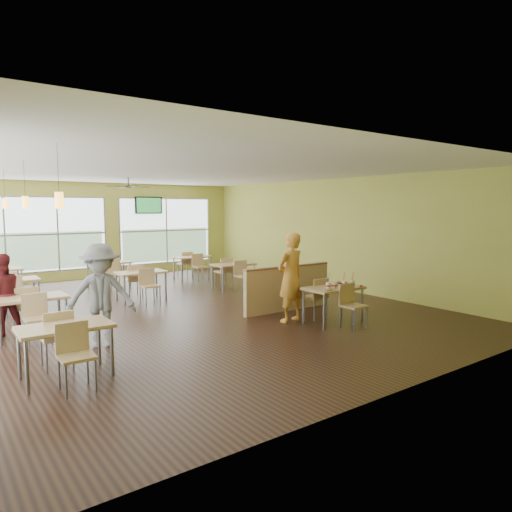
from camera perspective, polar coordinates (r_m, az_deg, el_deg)
name	(u,v)px	position (r m, az deg, el deg)	size (l,w,h in m)	color
room	(178,241)	(10.60, -9.78, 1.87)	(12.00, 12.04, 3.20)	black
window_bays	(26,243)	(12.76, -26.80, 1.44)	(9.24, 10.24, 2.38)	white
main_table	(333,293)	(9.46, 9.65, -4.54)	(1.22, 1.52, 0.87)	tan
half_wall_divider	(288,288)	(10.53, 3.98, -3.99)	(2.40, 0.14, 1.04)	tan
dining_tables	(109,278)	(11.90, -17.92, -2.59)	(6.92, 8.72, 0.87)	tan
pendant_lights	(15,203)	(10.27, -27.93, 5.90)	(0.11, 7.31, 0.86)	#2D2119
ceiling_fan	(128,187)	(13.35, -15.66, 8.35)	(1.25, 1.25, 0.29)	#2D2119
tv_backwall	(149,205)	(16.69, -13.28, 6.19)	(1.00, 0.07, 0.60)	black
man_plaid	(291,277)	(9.43, 4.34, -2.68)	(0.68, 0.45, 1.86)	#CF5517
patron_maroon	(1,295)	(9.66, -29.23, -4.24)	(0.74, 0.57, 1.52)	maroon
patron_grey	(101,295)	(8.16, -18.86, -4.68)	(1.14, 0.65, 1.76)	slate
cup_blue	(328,286)	(9.18, 9.00, -3.66)	(0.09, 0.09, 0.34)	white
cup_yellow	(334,285)	(9.26, 9.69, -3.63)	(0.08, 0.08, 0.30)	white
cup_red_near	(344,283)	(9.49, 10.93, -3.39)	(0.09, 0.09, 0.33)	white
cup_red_far	(353,283)	(9.56, 11.97, -3.35)	(0.09, 0.09, 0.32)	white
food_basket	(342,283)	(9.78, 10.73, -3.33)	(0.23, 0.23, 0.05)	black
ketchup_cup	(361,286)	(9.60, 13.02, -3.65)	(0.06, 0.06, 0.03)	maroon
wrapper_left	(329,289)	(9.02, 9.09, -4.15)	(0.15, 0.14, 0.04)	#A67750
wrapper_mid	(334,284)	(9.58, 9.70, -3.52)	(0.22, 0.20, 0.06)	#A67750
wrapper_right	(350,287)	(9.40, 11.71, -3.79)	(0.16, 0.14, 0.04)	#A67750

